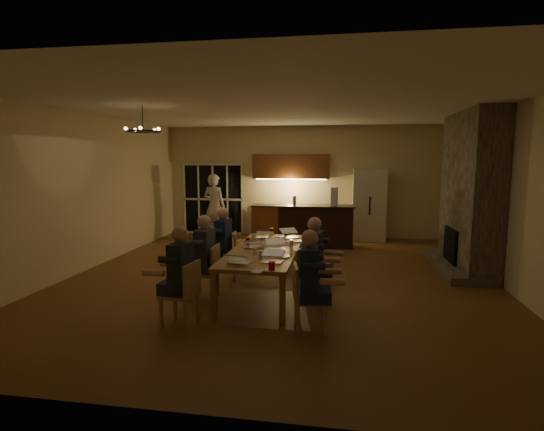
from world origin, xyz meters
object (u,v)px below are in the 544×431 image
Objects in this scene: plate_near at (282,257)px; bar_bottle at (295,201)px; person_right_mid at (314,261)px; can_cola at (271,231)px; person_left_far at (223,244)px; mug_front at (255,251)px; mug_mid at (279,240)px; chandelier at (143,131)px; person_left_mid at (205,257)px; chair_right_mid at (313,278)px; bar_blender at (334,197)px; chair_left_near at (179,294)px; plate_left at (236,260)px; chair_left_far at (225,256)px; plate_far at (297,241)px; can_silver at (260,255)px; laptop_b at (272,255)px; laptop_c at (252,241)px; laptop_f at (291,232)px; redcup_far at (286,232)px; laptop_a at (240,255)px; person_left_near at (181,276)px; laptop_e at (265,232)px; dining_table at (265,270)px; redcup_near at (272,266)px; chair_right_far at (320,260)px; redcup_mid at (248,241)px; standing_person at (214,206)px; can_right at (291,243)px; chair_left_mid at (204,273)px; bar_island at (316,226)px; chair_right_near at (311,298)px; laptop_d at (276,243)px; person_right_near at (309,283)px.

bar_bottle is at bearing 93.83° from plate_near.
can_cola is at bearing 33.26° from person_right_mid.
mug_front is at bearing 41.58° from person_left_far.
mug_front and mug_mid have the same top height.
person_left_mid is at bearing -28.33° from chandelier.
mug_mid is at bearing 139.40° from person_left_mid.
person_right_mid reaches higher than chair_right_mid.
bar_blender reaches higher than mug_mid.
plate_left is at bearing 149.74° from chair_left_near.
chair_left_far is 3.84× the size of plate_far.
bar_blender is (1.03, 4.60, 0.50)m from can_silver.
laptop_b is 1.12m from laptop_c.
laptop_c is (0.64, -0.53, 0.42)m from chair_left_far.
laptop_f is at bearing 19.21° from chandelier.
laptop_b is 2.30m from redcup_far.
person_left_mid is at bearing -22.48° from laptop_a.
person_left_near reaches higher than laptop_e.
person_left_near reaches higher than dining_table.
laptop_b is at bearing 99.35° from redcup_near.
chair_left_far is at bearing -175.21° from person_left_near.
laptop_a reaches higher than chair_right_far.
chair_left_far is at bearing 171.27° from laptop_f.
laptop_c is (-1.11, 0.57, 0.17)m from person_right_mid.
bar_blender is at bearing 81.76° from redcup_near.
laptop_a is 1.20× the size of plate_left.
redcup_mid is at bearing 173.74° from chair_left_near.
chandelier is at bearing 13.51° from laptop_e.
dining_table is 1.01m from chair_right_mid.
standing_person is (-3.20, 4.00, 0.48)m from chair_right_far.
can_right is (0.61, 1.30, -0.05)m from laptop_a.
laptop_f is at bearing 82.27° from can_silver.
chair_right_mid is at bearing -63.85° from can_cola.
chair_left_near is 3.84× the size of plate_near.
chair_left_mid is 1.61m from mug_mid.
person_left_mid is 1.71m from laptop_e.
bar_island is 2.59m from redcup_far.
mug_front is at bearing -102.82° from dining_table.
redcup_mid is (0.52, 1.96, 0.37)m from chair_left_near.
plate_far is at bearing -49.41° from can_cola.
person_right_mid reaches higher than chair_right_near.
can_cola is (-0.43, 0.34, -0.05)m from laptop_f.
person_left_near is 2.20m from person_left_far.
person_left_near reaches higher than laptop_d.
can_silver reaches higher than plate_left.
plate_near is at bearing 139.33° from chair_left_near.
standing_person is 15.39× the size of can_silver.
chair_right_near is 0.64× the size of person_right_near.
can_right is 0.45m from plate_far.
laptop_d reaches higher than chair_left_mid.
laptop_a is (0.72, -0.47, 0.42)m from chair_left_mid.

